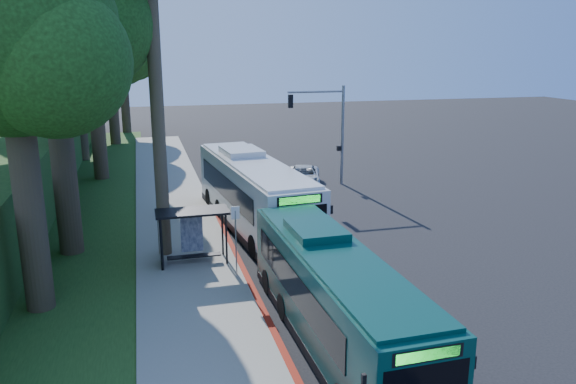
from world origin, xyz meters
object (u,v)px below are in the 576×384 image
object	(u,v)px
teal_bus	(333,294)
pickup	(304,176)
white_bus	(253,193)
bus_shelter	(187,226)

from	to	relation	value
teal_bus	pickup	world-z (taller)	teal_bus
teal_bus	white_bus	bearing A→B (deg)	89.27
pickup	teal_bus	bearing A→B (deg)	-87.39
white_bus	teal_bus	distance (m)	12.74
bus_shelter	white_bus	bearing A→B (deg)	49.09
bus_shelter	white_bus	world-z (taller)	white_bus
bus_shelter	pickup	distance (m)	16.14
bus_shelter	pickup	xyz separation A→B (m)	(9.31, 13.13, -1.14)
teal_bus	pickup	xyz separation A→B (m)	(5.26, 21.34, -1.03)
white_bus	pickup	world-z (taller)	white_bus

